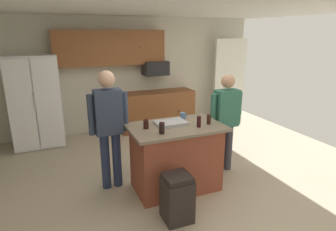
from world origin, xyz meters
TOP-DOWN VIEW (x-y plane):
  - floor at (0.00, 0.00)m, footprint 7.04×7.04m
  - ceiling at (0.00, 0.00)m, footprint 7.04×7.04m
  - back_wall at (0.00, 2.80)m, footprint 6.40×0.10m
  - french_door_window_panel at (2.60, 2.40)m, footprint 0.90×0.06m
  - cabinet_run_upper at (-0.40, 2.60)m, footprint 2.40×0.38m
  - cabinet_run_lower at (0.60, 2.48)m, footprint 1.80×0.63m
  - refrigerator at (-2.00, 2.38)m, footprint 0.95×0.76m
  - microwave_over_range at (0.60, 2.50)m, footprint 0.56×0.40m
  - kitchen_island at (-0.11, -0.25)m, footprint 1.34×0.85m
  - person_elder_center at (0.87, -0.04)m, footprint 0.57×0.22m
  - person_host_foreground at (-0.98, 0.15)m, footprint 0.57×0.23m
  - glass_pilsner at (0.36, -0.35)m, footprint 0.06×0.06m
  - glass_dark_ale at (-0.41, -0.47)m, footprint 0.07×0.07m
  - mug_ceramic_white at (0.13, 0.01)m, footprint 0.12×0.08m
  - glass_stout_tall at (-0.54, -0.20)m, footprint 0.07×0.07m
  - glass_short_whisky at (0.17, -0.42)m, footprint 0.06×0.06m
  - serving_tray at (-0.15, -0.16)m, footprint 0.44×0.30m
  - trash_bin at (-0.40, -0.96)m, footprint 0.34×0.34m

SIDE VIEW (x-z plane):
  - floor at x=0.00m, z-range 0.00..0.00m
  - trash_bin at x=-0.40m, z-range 0.00..0.61m
  - cabinet_run_lower at x=0.60m, z-range 0.00..0.90m
  - kitchen_island at x=-0.11m, z-range 0.01..0.99m
  - refrigerator at x=-2.00m, z-range 0.00..1.84m
  - person_elder_center at x=0.87m, z-range 0.12..1.75m
  - serving_tray at x=-0.15m, z-range 0.98..1.02m
  - person_host_foreground at x=-0.98m, z-range 0.14..1.90m
  - mug_ceramic_white at x=0.13m, z-range 0.98..1.08m
  - glass_stout_tall at x=-0.54m, z-range 0.98..1.11m
  - glass_pilsner at x=0.36m, z-range 0.98..1.12m
  - glass_dark_ale at x=-0.41m, z-range 0.98..1.13m
  - glass_short_whisky at x=0.17m, z-range 0.98..1.13m
  - french_door_window_panel at x=2.60m, z-range 0.10..2.10m
  - back_wall at x=0.00m, z-range 0.00..2.60m
  - microwave_over_range at x=0.60m, z-range 1.29..1.61m
  - cabinet_run_upper at x=-0.40m, z-range 1.55..2.30m
  - ceiling at x=0.00m, z-range 2.60..2.60m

